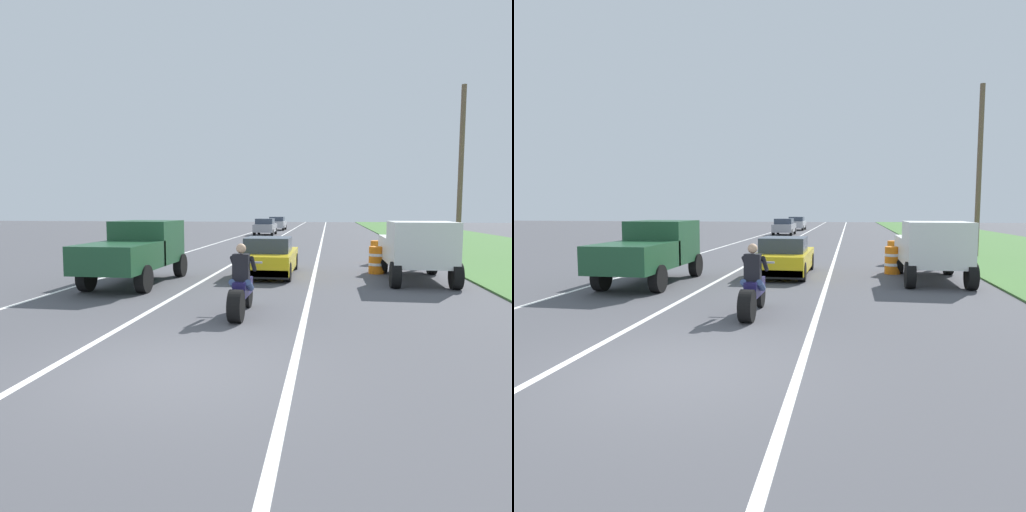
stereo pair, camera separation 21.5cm
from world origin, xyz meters
TOP-DOWN VIEW (x-y plane):
  - ground_plane at (0.00, 0.00)m, footprint 160.00×160.00m
  - lane_stripe_left_solid at (-5.40, 20.00)m, footprint 0.14×120.00m
  - lane_stripe_right_solid at (1.80, 20.00)m, footprint 0.14×120.00m
  - lane_stripe_centre_dashed at (-1.80, 20.00)m, footprint 0.14×120.00m
  - motorcycle_with_rider at (0.40, 3.75)m, footprint 0.70×2.21m
  - sports_car_yellow at (0.18, 10.43)m, footprint 1.84×4.30m
  - pickup_truck_left_lane_dark_green at (-3.73, 7.81)m, footprint 2.02×4.80m
  - pickup_truck_right_shoulder_white at (5.17, 9.88)m, footprint 2.02×4.80m
  - utility_pole_roadside at (8.64, 18.24)m, footprint 0.24×0.24m
  - construction_barrel_nearest at (4.06, 11.35)m, footprint 0.58×0.58m
  - construction_barrel_mid at (4.39, 14.61)m, footprint 0.58×0.58m
  - distant_car_far_ahead at (-3.45, 36.56)m, footprint 1.80×4.00m
  - distant_car_further_ahead at (-3.42, 46.63)m, footprint 1.80×4.00m

SIDE VIEW (x-z plane):
  - ground_plane at x=0.00m, z-range 0.00..0.00m
  - lane_stripe_left_solid at x=-5.40m, z-range 0.00..0.01m
  - lane_stripe_right_solid at x=1.80m, z-range 0.00..0.01m
  - lane_stripe_centre_dashed at x=-1.80m, z-range 0.00..0.01m
  - construction_barrel_nearest at x=4.06m, z-range 0.00..1.00m
  - construction_barrel_mid at x=4.39m, z-range 0.00..1.00m
  - motorcycle_with_rider at x=0.40m, z-range -0.22..1.40m
  - sports_car_yellow at x=0.18m, z-range -0.05..1.31m
  - distant_car_far_ahead at x=-3.45m, z-range 0.02..1.52m
  - distant_car_further_ahead at x=-3.42m, z-range 0.02..1.52m
  - pickup_truck_left_lane_dark_green at x=-3.73m, z-range 0.12..2.10m
  - pickup_truck_right_shoulder_white at x=5.17m, z-range 0.12..2.10m
  - utility_pole_roadside at x=8.64m, z-range 0.00..8.33m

